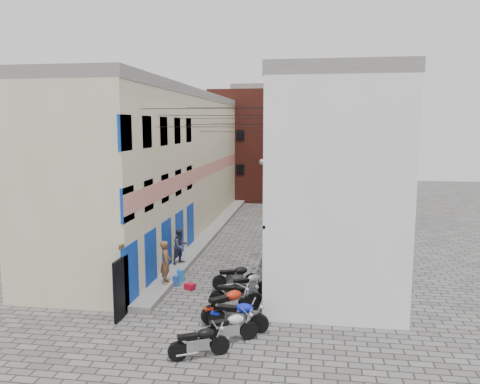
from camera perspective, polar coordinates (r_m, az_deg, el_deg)
The scene contains 21 objects.
ground at distance 17.54m, azimuth -5.74°, elevation -14.95°, with size 90.00×90.00×0.00m, color #504E4C.
plinth at distance 30.03m, azimuth -3.44°, elevation -4.85°, with size 0.90×26.00×0.25m, color slate.
building_left at distance 30.06m, azimuth -9.01°, elevation 3.52°, with size 5.10×27.00×9.00m.
building_right at distance 28.73m, azimuth 10.39°, elevation 3.29°, with size 5.94×26.00×9.00m.
building_far_brick_left at distance 44.08m, azimuth 0.62°, elevation 5.71°, with size 6.00×6.00×10.00m, color maroon.
building_far_brick_right at distance 45.73m, azimuth 7.21°, elevation 4.48°, with size 5.00×6.00×8.00m, color maroon.
building_far_concrete at distance 49.81m, azimuth 3.88°, elevation 6.55°, with size 8.00×5.00×11.00m, color slate.
far_shopfront at distance 41.41m, azimuth 2.82°, elevation 0.26°, with size 2.00×0.30×2.40m, color black.
overhead_wires at distance 23.62m, azimuth -1.38°, elevation 8.76°, with size 5.80×13.02×1.32m.
motorcycle_a at distance 14.59m, azimuth -5.02°, elevation -17.59°, with size 0.59×1.87×1.08m, color black, non-canonical shape.
motorcycle_b at distance 15.43m, azimuth -1.26°, elevation -16.04°, with size 0.60×1.90×1.10m, color silver, non-canonical shape.
motorcycle_c at distance 16.19m, azimuth -0.21°, elevation -14.63°, with size 0.66×2.08×1.21m, color #0B18B0, non-canonical shape.
motorcycle_d at distance 17.06m, azimuth -1.45°, elevation -13.32°, with size 0.68×2.17×1.25m, color red, non-canonical shape.
motorcycle_e at distance 18.01m, azimuth -0.48°, elevation -12.23°, with size 0.65×2.07×1.20m, color black, non-canonical shape.
motorcycle_f at distance 19.12m, azimuth 1.18°, elevation -11.11°, with size 0.62×1.95×1.13m, color silver, non-canonical shape.
motorcycle_g at distance 20.02m, azimuth -0.52°, elevation -10.16°, with size 0.64×2.01×1.17m, color black, non-canonical shape.
person_a at distance 20.14m, azimuth -9.05°, elevation -8.43°, with size 0.67×0.44×1.82m, color brown.
person_b at distance 22.82m, azimuth -7.27°, elevation -6.55°, with size 0.84×0.65×1.72m, color #31334A.
water_jug_near at distance 20.67m, azimuth -7.82°, elevation -10.69°, with size 0.28×0.28×0.44m, color #2149A8.
water_jug_far at distance 21.21m, azimuth -7.26°, elevation -10.07°, with size 0.34×0.34×0.53m, color blue.
red_crate at distance 20.23m, azimuth -6.15°, elevation -11.37°, with size 0.41×0.30×0.25m, color #AB0C23.
Camera 1 is at (4.06, -15.62, 6.87)m, focal length 35.00 mm.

